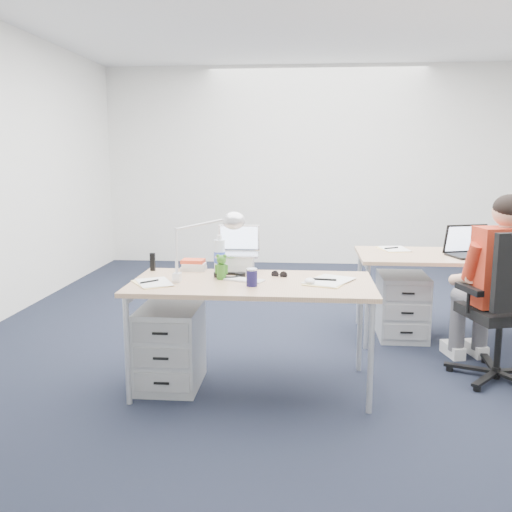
# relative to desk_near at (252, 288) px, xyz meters

# --- Properties ---
(floor) EXTENTS (7.00, 7.00, 0.00)m
(floor) POSITION_rel_desk_near_xyz_m (0.48, 1.07, -0.68)
(floor) COLOR black
(floor) RESTS_ON ground
(room) EXTENTS (6.02, 7.02, 2.80)m
(room) POSITION_rel_desk_near_xyz_m (0.48, 1.07, 1.03)
(room) COLOR silver
(room) RESTS_ON ground
(desk_near) EXTENTS (1.60, 0.80, 0.73)m
(desk_near) POSITION_rel_desk_near_xyz_m (0.00, 0.00, 0.00)
(desk_near) COLOR tan
(desk_near) RESTS_ON ground
(desk_far) EXTENTS (1.60, 0.80, 0.73)m
(desk_far) POSITION_rel_desk_near_xyz_m (1.60, 1.19, 0.00)
(desk_far) COLOR tan
(desk_far) RESTS_ON ground
(office_chair) EXTENTS (0.82, 0.82, 1.07)m
(office_chair) POSITION_rel_desk_near_xyz_m (1.71, 0.25, -0.38)
(office_chair) COLOR black
(office_chair) RESTS_ON ground
(seated_person) EXTENTS (0.49, 0.76, 1.29)m
(seated_person) POSITION_rel_desk_near_xyz_m (1.68, 0.43, -0.04)
(seated_person) COLOR #B12F19
(seated_person) RESTS_ON ground
(drawer_pedestal_near) EXTENTS (0.40, 0.50, 0.55)m
(drawer_pedestal_near) POSITION_rel_desk_near_xyz_m (-0.55, -0.03, -0.41)
(drawer_pedestal_near) COLOR #A9ADAE
(drawer_pedestal_near) RESTS_ON ground
(drawer_pedestal_far) EXTENTS (0.40, 0.50, 0.55)m
(drawer_pedestal_far) POSITION_rel_desk_near_xyz_m (1.19, 1.18, -0.41)
(drawer_pedestal_far) COLOR #A9ADAE
(drawer_pedestal_far) RESTS_ON ground
(silver_laptop) EXTENTS (0.31, 0.24, 0.32)m
(silver_laptop) POSITION_rel_desk_near_xyz_m (-0.14, 0.35, 0.21)
(silver_laptop) COLOR silver
(silver_laptop) RESTS_ON desk_near
(wireless_keyboard) EXTENTS (0.28, 0.19, 0.01)m
(wireless_keyboard) POSITION_rel_desk_near_xyz_m (-0.05, 0.02, 0.05)
(wireless_keyboard) COLOR white
(wireless_keyboard) RESTS_ON desk_near
(computer_mouse) EXTENTS (0.08, 0.11, 0.04)m
(computer_mouse) POSITION_rel_desk_near_xyz_m (0.38, -0.04, 0.07)
(computer_mouse) COLOR white
(computer_mouse) RESTS_ON desk_near
(headphones) EXTENTS (0.23, 0.18, 0.04)m
(headphones) POSITION_rel_desk_near_xyz_m (-0.17, 0.12, 0.06)
(headphones) COLOR black
(headphones) RESTS_ON desk_near
(can_koozie) EXTENTS (0.08, 0.08, 0.12)m
(can_koozie) POSITION_rel_desk_near_xyz_m (0.01, -0.13, 0.10)
(can_koozie) COLOR #191645
(can_koozie) RESTS_ON desk_near
(water_bottle) EXTENTS (0.10, 0.10, 0.26)m
(water_bottle) POSITION_rel_desk_near_xyz_m (-0.27, 0.32, 0.18)
(water_bottle) COLOR silver
(water_bottle) RESTS_ON desk_near
(bear_figurine) EXTENTS (0.10, 0.08, 0.17)m
(bear_figurine) POSITION_rel_desk_near_xyz_m (-0.21, 0.06, 0.13)
(bear_figurine) COLOR #21651B
(bear_figurine) RESTS_ON desk_near
(book_stack) EXTENTS (0.18, 0.14, 0.08)m
(book_stack) POSITION_rel_desk_near_xyz_m (-0.46, 0.35, 0.09)
(book_stack) COLOR silver
(book_stack) RESTS_ON desk_near
(cordless_phone) EXTENTS (0.04, 0.03, 0.13)m
(cordless_phone) POSITION_rel_desk_near_xyz_m (-0.75, 0.30, 0.11)
(cordless_phone) COLOR black
(cordless_phone) RESTS_ON desk_near
(papers_left) EXTENTS (0.31, 0.35, 0.01)m
(papers_left) POSITION_rel_desk_near_xyz_m (-0.64, -0.12, 0.05)
(papers_left) COLOR #FFE493
(papers_left) RESTS_ON desk_near
(papers_right) EXTENTS (0.36, 0.41, 0.01)m
(papers_right) POSITION_rel_desk_near_xyz_m (0.50, 0.03, 0.05)
(papers_right) COLOR #FFE493
(papers_right) RESTS_ON desk_near
(sunglasses) EXTENTS (0.13, 0.09, 0.03)m
(sunglasses) POSITION_rel_desk_near_xyz_m (0.17, 0.17, 0.06)
(sunglasses) COLOR black
(sunglasses) RESTS_ON desk_near
(desk_lamp) EXTENTS (0.46, 0.29, 0.49)m
(desk_lamp) POSITION_rel_desk_near_xyz_m (-0.35, -0.05, 0.29)
(desk_lamp) COLOR silver
(desk_lamp) RESTS_ON desk_near
(dark_laptop) EXTENTS (0.46, 0.46, 0.27)m
(dark_laptop) POSITION_rel_desk_near_xyz_m (1.73, 1.09, 0.18)
(dark_laptop) COLOR black
(dark_laptop) RESTS_ON desk_far
(far_cup) EXTENTS (0.08, 0.08, 0.09)m
(far_cup) POSITION_rel_desk_near_xyz_m (2.01, 1.21, 0.09)
(far_cup) COLOR white
(far_cup) RESTS_ON desk_far
(far_papers) EXTENTS (0.27, 0.34, 0.01)m
(far_papers) POSITION_rel_desk_near_xyz_m (1.13, 1.40, 0.05)
(far_papers) COLOR white
(far_papers) RESTS_ON desk_far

